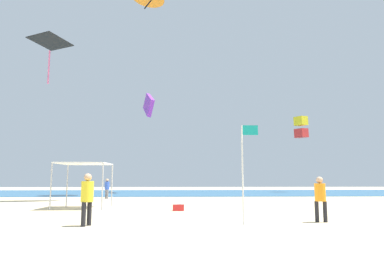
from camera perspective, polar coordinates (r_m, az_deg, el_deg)
The scene contains 11 objects.
ground at distance 15.07m, azimuth 7.69°, elevation -13.73°, with size 110.00×110.00×0.10m, color beige.
ocean_strip at distance 41.21m, azimuth 1.14°, elevation -9.80°, with size 110.00×19.16×0.03m, color #28608C.
canopy_tent at distance 20.40m, azimuth -16.93°, elevation -5.29°, with size 2.66×2.75×2.43m.
person_near_tent at distance 12.67m, azimuth -16.52°, elevation -9.76°, with size 0.42×0.44×1.75m.
person_leftmost at distance 29.38m, azimuth -13.53°, elevation -8.67°, with size 0.38×0.38×1.59m.
person_central at distance 14.05m, azimuth 19.94°, elevation -9.63°, with size 0.44×0.39×1.65m.
banner_flag at distance 12.65m, azimuth 8.44°, elevation -5.13°, with size 0.61×0.06×3.47m.
cooler_box at distance 17.95m, azimuth -2.22°, elevation -12.08°, with size 0.57×0.37×0.35m.
kite_diamond_black at distance 32.78m, azimuth -21.87°, elevation 12.97°, with size 3.66×3.66×3.81m.
kite_parafoil_purple at distance 42.93m, azimuth -7.02°, elevation 4.28°, with size 1.94×6.69×4.12m.
kite_box_yellow at distance 45.31m, azimuth 17.15°, elevation 0.69°, with size 1.75×1.73×2.66m.
Camera 1 is at (-2.60, -14.75, 1.56)m, focal length 33.13 mm.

